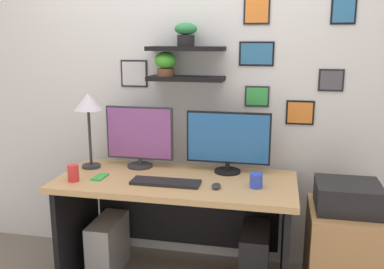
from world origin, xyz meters
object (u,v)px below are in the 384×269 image
(computer_mouse, at_px, (216,186))
(computer_tower_left, at_px, (108,245))
(monitor_left, at_px, (140,136))
(drawer_cabinet, at_px, (343,256))
(keyboard, at_px, (166,182))
(monitor_right, at_px, (228,141))
(cell_phone, at_px, (100,177))
(coffee_mug, at_px, (256,181))
(desk_lamp, at_px, (88,107))
(desk, at_px, (178,206))
(printer, at_px, (348,196))
(water_cup, at_px, (73,173))
(computer_tower_right, at_px, (255,261))

(computer_mouse, bearing_deg, computer_tower_left, 168.66)
(monitor_left, bearing_deg, drawer_cabinet, -8.44)
(keyboard, distance_m, computer_tower_left, 0.75)
(monitor_right, xyz_separation_m, cell_phone, (-0.81, -0.30, -0.22))
(coffee_mug, distance_m, drawer_cabinet, 0.74)
(keyboard, distance_m, drawer_cabinet, 1.21)
(monitor_left, xyz_separation_m, keyboard, (0.28, -0.32, -0.21))
(drawer_cabinet, xyz_separation_m, computer_tower_left, (-1.59, 0.03, -0.11))
(keyboard, xyz_separation_m, desk_lamp, (-0.61, 0.23, 0.42))
(computer_tower_left, bearing_deg, monitor_right, 12.03)
(desk, xyz_separation_m, monitor_left, (-0.32, 0.16, 0.44))
(cell_phone, bearing_deg, printer, 6.57)
(cell_phone, bearing_deg, computer_tower_left, 101.72)
(drawer_cabinet, bearing_deg, monitor_right, 164.82)
(desk_lamp, height_order, drawer_cabinet, desk_lamp)
(desk, bearing_deg, printer, -2.31)
(monitor_left, height_order, keyboard, monitor_left)
(monitor_right, xyz_separation_m, desk_lamp, (-0.97, -0.09, 0.21))
(water_cup, relative_size, computer_tower_right, 0.25)
(cell_phone, relative_size, printer, 0.37)
(printer, distance_m, computer_tower_right, 0.73)
(monitor_left, bearing_deg, printer, -8.44)
(monitor_left, relative_size, cell_phone, 3.48)
(coffee_mug, xyz_separation_m, computer_tower_right, (0.01, 0.05, -0.57))
(computer_tower_left, bearing_deg, coffee_mug, -5.36)
(desk, relative_size, water_cup, 14.21)
(desk, xyz_separation_m, computer_tower_left, (-0.51, -0.01, -0.34))
(monitor_right, xyz_separation_m, computer_tower_right, (0.22, -0.22, -0.75))
(computer_mouse, relative_size, drawer_cabinet, 0.14)
(desk_lamp, xyz_separation_m, cell_phone, (0.16, -0.20, -0.43))
(desk_lamp, distance_m, computer_tower_left, 1.00)
(desk_lamp, distance_m, cell_phone, 0.50)
(computer_mouse, relative_size, printer, 0.24)
(cell_phone, distance_m, coffee_mug, 1.03)
(computer_mouse, bearing_deg, drawer_cabinet, 9.37)
(desk, bearing_deg, computer_mouse, -31.21)
(printer, bearing_deg, monitor_left, 171.56)
(desk, height_order, water_cup, water_cup)
(printer, bearing_deg, computer_tower_left, 178.91)
(water_cup, height_order, printer, water_cup)
(desk_lamp, bearing_deg, computer_tower_left, -31.41)
(computer_mouse, distance_m, desk_lamp, 1.06)
(keyboard, bearing_deg, monitor_left, 130.70)
(computer_tower_right, bearing_deg, water_cup, -171.51)
(monitor_right, relative_size, drawer_cabinet, 0.92)
(desk, relative_size, desk_lamp, 2.93)
(keyboard, xyz_separation_m, computer_tower_left, (-0.48, 0.15, -0.56))
(coffee_mug, height_order, water_cup, water_cup)
(monitor_left, xyz_separation_m, printer, (1.40, -0.21, -0.26))
(drawer_cabinet, bearing_deg, desk, 177.69)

